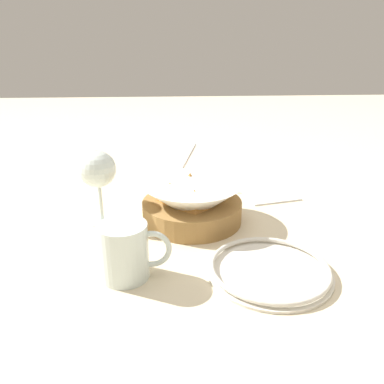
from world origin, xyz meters
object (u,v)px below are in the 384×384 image
(wine_glass, at_px, (98,172))
(side_plate, at_px, (269,269))
(sauce_cup, at_px, (181,181))
(food_basket, at_px, (192,204))
(beer_mug, at_px, (125,253))

(wine_glass, height_order, side_plate, wine_glass)
(sauce_cup, distance_m, side_plate, 0.43)
(food_basket, xyz_separation_m, sauce_cup, (-0.01, 0.20, -0.02))
(wine_glass, distance_m, beer_mug, 0.23)
(side_plate, bearing_deg, wine_glass, 144.61)
(side_plate, bearing_deg, beer_mug, 178.27)
(food_basket, distance_m, side_plate, 0.24)
(wine_glass, bearing_deg, food_basket, -3.53)
(wine_glass, bearing_deg, side_plate, -35.39)
(food_basket, distance_m, beer_mug, 0.23)
(food_basket, distance_m, sauce_cup, 0.20)
(food_basket, relative_size, wine_glass, 1.36)
(beer_mug, bearing_deg, food_basket, 58.84)
(sauce_cup, height_order, wine_glass, wine_glass)
(beer_mug, distance_m, side_plate, 0.24)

